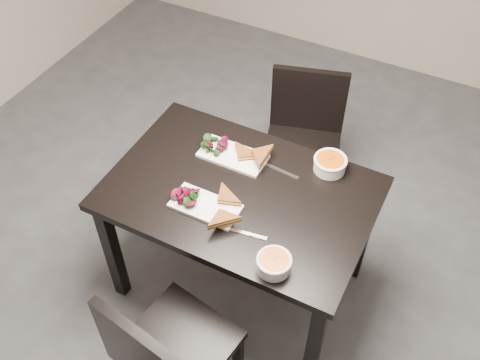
{
  "coord_description": "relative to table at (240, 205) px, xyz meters",
  "views": [
    {
      "loc": [
        0.51,
        -1.33,
        2.61
      ],
      "look_at": [
        -0.25,
        0.14,
        0.82
      ],
      "focal_mm": 41.22,
      "sensor_mm": 36.0,
      "label": 1
    }
  ],
  "objects": [
    {
      "name": "salad_near",
      "position": [
        -0.19,
        -0.16,
        0.14
      ],
      "size": [
        0.1,
        0.09,
        0.04
      ],
      "primitive_type": null,
      "color": "black",
      "rests_on": "plate_near"
    },
    {
      "name": "ground",
      "position": [
        0.25,
        -0.14,
        -0.65
      ],
      "size": [
        5.0,
        5.0,
        0.0
      ],
      "primitive_type": "plane",
      "color": "#47474C",
      "rests_on": "ground"
    },
    {
      "name": "sandwich_far",
      "position": [
        -0.06,
        0.16,
        0.14
      ],
      "size": [
        0.2,
        0.19,
        0.05
      ],
      "primitive_type": null,
      "rotation": [
        0.0,
        0.0,
        0.63
      ],
      "color": "#9A5320",
      "rests_on": "plate_far"
    },
    {
      "name": "chair_far",
      "position": [
        0.02,
        0.75,
        -0.17
      ],
      "size": [
        0.52,
        0.52,
        0.85
      ],
      "rotation": [
        0.0,
        0.0,
        0.28
      ],
      "color": "black",
      "rests_on": "ground"
    },
    {
      "name": "cutlery_near",
      "position": [
        0.14,
        -0.2,
        0.1
      ],
      "size": [
        0.18,
        0.04,
        0.0
      ],
      "primitive_type": "cube",
      "rotation": [
        0.0,
        0.0,
        0.15
      ],
      "color": "silver",
      "rests_on": "table"
    },
    {
      "name": "table",
      "position": [
        0.0,
        0.0,
        0.0
      ],
      "size": [
        1.2,
        0.8,
        0.75
      ],
      "color": "black",
      "rests_on": "ground"
    },
    {
      "name": "plate_near",
      "position": [
        -0.09,
        -0.16,
        0.11
      ],
      "size": [
        0.31,
        0.15,
        0.02
      ],
      "primitive_type": "cube",
      "color": "white",
      "rests_on": "table"
    },
    {
      "name": "chair_near",
      "position": [
        0.02,
        -0.72,
        -0.17
      ],
      "size": [
        0.48,
        0.48,
        0.85
      ],
      "rotation": [
        0.0,
        0.0,
        -0.16
      ],
      "color": "black",
      "rests_on": "ground"
    },
    {
      "name": "cutlery_far",
      "position": [
        0.12,
        0.2,
        0.1
      ],
      "size": [
        0.18,
        0.03,
        0.0
      ],
      "primitive_type": "cube",
      "rotation": [
        0.0,
        0.0,
        -0.09
      ],
      "color": "silver",
      "rests_on": "table"
    },
    {
      "name": "salad_far",
      "position": [
        -0.23,
        0.18,
        0.14
      ],
      "size": [
        0.1,
        0.09,
        0.04
      ],
      "primitive_type": null,
      "color": "black",
      "rests_on": "plate_far"
    },
    {
      "name": "soup_bowl_near",
      "position": [
        0.31,
        -0.31,
        0.14
      ],
      "size": [
        0.14,
        0.14,
        0.06
      ],
      "color": "white",
      "rests_on": "table"
    },
    {
      "name": "soup_bowl_far",
      "position": [
        0.31,
        0.31,
        0.14
      ],
      "size": [
        0.16,
        0.16,
        0.07
      ],
      "color": "white",
      "rests_on": "table"
    },
    {
      "name": "plate_far",
      "position": [
        -0.13,
        0.18,
        0.11
      ],
      "size": [
        0.32,
        0.16,
        0.02
      ],
      "primitive_type": "cube",
      "color": "white",
      "rests_on": "table"
    },
    {
      "name": "sandwich_near",
      "position": [
        -0.03,
        -0.14,
        0.14
      ],
      "size": [
        0.18,
        0.16,
        0.05
      ],
      "primitive_type": null,
      "rotation": [
        0.0,
        0.0,
        0.32
      ],
      "color": "#9A5320",
      "rests_on": "plate_near"
    }
  ]
}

